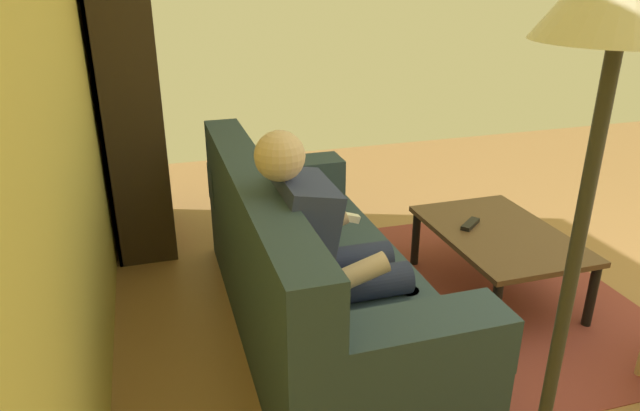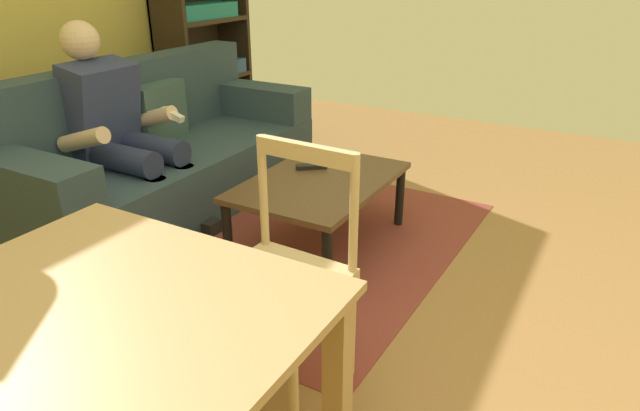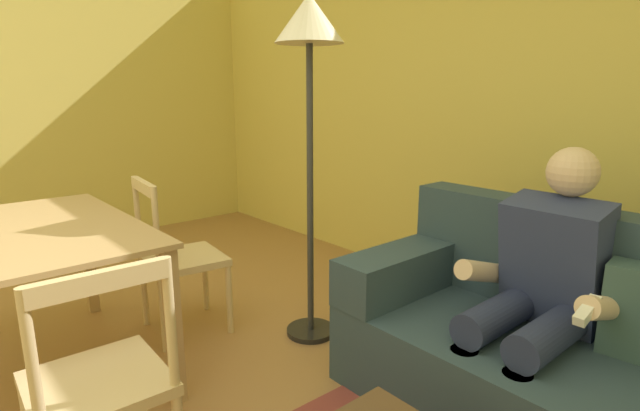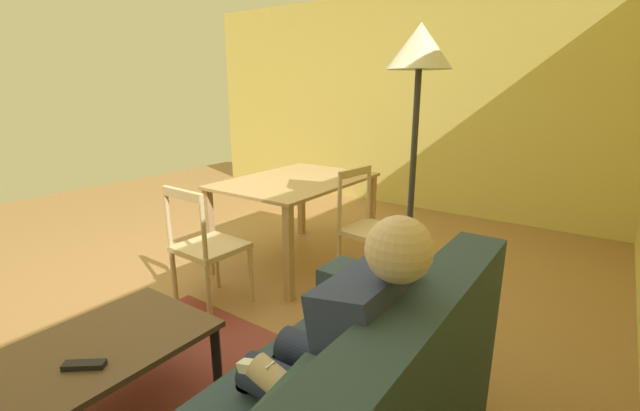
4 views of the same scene
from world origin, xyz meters
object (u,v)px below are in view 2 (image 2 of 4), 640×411
at_px(person_lounging, 118,129).
at_px(dining_chair_facing_couch, 282,279).
at_px(bookshelf, 202,45).
at_px(tv_remote, 311,166).
at_px(coffee_table, 320,187).
at_px(couch, 159,158).

distance_m(person_lounging, dining_chair_facing_couch, 1.70).
xyz_separation_m(person_lounging, bookshelf, (1.68, 0.80, 0.20)).
bearing_deg(person_lounging, tv_remote, -66.74).
bearing_deg(bookshelf, coffee_table, -125.30).
height_order(couch, tv_remote, couch).
distance_m(person_lounging, coffee_table, 1.19).
height_order(person_lounging, dining_chair_facing_couch, person_lounging).
relative_size(coffee_table, dining_chair_facing_couch, 1.09).
bearing_deg(dining_chair_facing_couch, couch, 57.67).
height_order(couch, coffee_table, couch).
relative_size(tv_remote, dining_chair_facing_couch, 0.19).
xyz_separation_m(bookshelf, dining_chair_facing_couch, (-2.38, -2.35, -0.33)).
bearing_deg(dining_chair_facing_couch, tv_remote, 25.68).
bearing_deg(dining_chair_facing_couch, coffee_table, 22.63).
height_order(person_lounging, tv_remote, person_lounging).
height_order(tv_remote, bookshelf, bookshelf).
height_order(person_lounging, coffee_table, person_lounging).
bearing_deg(couch, tv_remote, -81.78).
bearing_deg(tv_remote, dining_chair_facing_couch, 167.10).
distance_m(couch, coffee_table, 1.13).
xyz_separation_m(coffee_table, dining_chair_facing_couch, (-1.02, -0.42, 0.10)).
relative_size(person_lounging, dining_chair_facing_couch, 1.30).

